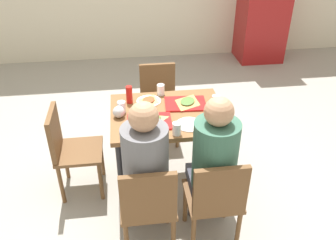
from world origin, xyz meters
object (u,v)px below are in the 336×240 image
(tray_red_near, at_px, (149,122))
(paper_plate_center, at_px, (149,101))
(chair_near_left, at_px, (148,204))
(soda_can, at_px, (215,102))
(chair_far_side, at_px, (159,98))
(plastic_cup_a, at_px, (161,90))
(chair_left_end, at_px, (68,146))
(foil_bundle, at_px, (119,112))
(chair_near_right, at_px, (216,198))
(plastic_cup_b, at_px, (177,129))
(tray_red_far, at_px, (185,104))
(pizza_slice_c, at_px, (149,100))
(pizza_slice_b, at_px, (187,102))
(person_in_brown_jacket, at_px, (213,159))
(drink_fridge, at_px, (264,1))
(paper_plate_near_edge, at_px, (189,124))
(plastic_cup_c, at_px, (122,107))
(main_table, at_px, (168,124))
(pizza_slice_a, at_px, (152,119))
(person_in_red, at_px, (145,164))
(condiment_bottle, at_px, (129,95))

(tray_red_near, bearing_deg, paper_plate_center, 86.03)
(chair_near_left, distance_m, soda_can, 1.09)
(chair_far_side, distance_m, plastic_cup_a, 0.55)
(chair_left_end, height_order, foil_bundle, foil_bundle)
(chair_near_right, distance_m, plastic_cup_b, 0.59)
(chair_far_side, height_order, chair_left_end, same)
(plastic_cup_a, bearing_deg, soda_can, -35.43)
(tray_red_far, height_order, pizza_slice_c, pizza_slice_c)
(plastic_cup_a, bearing_deg, pizza_slice_b, -44.57)
(person_in_brown_jacket, bearing_deg, plastic_cup_a, 105.52)
(tray_red_near, distance_m, drink_fridge, 3.63)
(paper_plate_center, relative_size, foil_bundle, 2.20)
(chair_near_right, relative_size, plastic_cup_a, 8.38)
(chair_near_left, distance_m, pizza_slice_b, 1.04)
(chair_left_end, distance_m, plastic_cup_b, 1.01)
(chair_left_end, relative_size, paper_plate_near_edge, 3.81)
(plastic_cup_c, bearing_deg, pizza_slice_c, 31.10)
(chair_near_right, bearing_deg, plastic_cup_c, 127.29)
(chair_left_end, relative_size, plastic_cup_b, 8.38)
(main_table, bearing_deg, pizza_slice_a, -139.35)
(chair_near_right, relative_size, paper_plate_center, 3.81)
(chair_near_left, height_order, pizza_slice_b, chair_near_left)
(tray_red_near, distance_m, foil_bundle, 0.27)
(tray_red_near, height_order, pizza_slice_b, pizza_slice_b)
(plastic_cup_b, xyz_separation_m, foil_bundle, (-0.44, 0.31, 0.00))
(chair_near_right, distance_m, soda_can, 0.88)
(main_table, distance_m, tray_red_near, 0.25)
(paper_plate_near_edge, distance_m, drink_fridge, 3.53)
(person_in_red, height_order, paper_plate_near_edge, person_in_red)
(chair_left_end, distance_m, condiment_bottle, 0.69)
(tray_red_far, bearing_deg, plastic_cup_c, -174.04)
(plastic_cup_a, xyz_separation_m, soda_can, (0.44, -0.31, 0.01))
(tray_red_near, xyz_separation_m, pizza_slice_c, (0.02, 0.34, 0.01))
(tray_red_near, relative_size, pizza_slice_a, 1.54)
(person_in_red, height_order, plastic_cup_c, person_in_red)
(chair_left_end, bearing_deg, plastic_cup_a, 21.39)
(pizza_slice_a, height_order, pizza_slice_c, pizza_slice_a)
(main_table, relative_size, plastic_cup_b, 9.77)
(soda_can, distance_m, condiment_bottle, 0.76)
(plastic_cup_c, height_order, foil_bundle, same)
(chair_near_right, height_order, tray_red_far, chair_near_right)
(chair_far_side, bearing_deg, chair_near_right, -81.05)
(chair_far_side, xyz_separation_m, plastic_cup_c, (-0.39, -0.72, 0.32))
(person_in_brown_jacket, bearing_deg, main_table, 111.03)
(soda_can, bearing_deg, plastic_cup_c, 177.22)
(person_in_brown_jacket, relative_size, tray_red_near, 3.47)
(paper_plate_center, height_order, pizza_slice_b, pizza_slice_b)
(person_in_red, height_order, foil_bundle, person_in_red)
(chair_far_side, height_order, condiment_bottle, condiment_bottle)
(paper_plate_near_edge, height_order, soda_can, soda_can)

